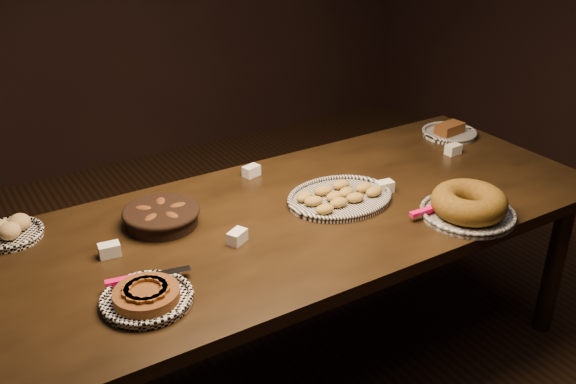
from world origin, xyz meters
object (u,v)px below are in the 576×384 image
bundt_cake_plate (468,206)px  apple_tart_plate (147,296)px  buffet_table (305,227)px  madeleine_platter (339,197)px

bundt_cake_plate → apple_tart_plate: bearing=158.6°
buffet_table → madeleine_platter: size_ratio=5.60×
madeleine_platter → bundt_cake_plate: bundt_cake_plate is taller
buffet_table → bundt_cake_plate: (0.49, -0.36, 0.12)m
buffet_table → bundt_cake_plate: bundt_cake_plate is taller
buffet_table → madeleine_platter: bearing=-2.0°
madeleine_platter → apple_tart_plate: bearing=-142.9°
buffet_table → bundt_cake_plate: 0.62m
buffet_table → apple_tart_plate: 0.76m
madeleine_platter → bundt_cake_plate: size_ratio=1.11×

